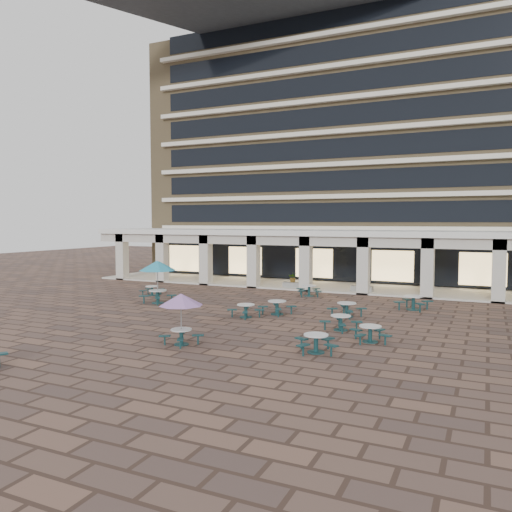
# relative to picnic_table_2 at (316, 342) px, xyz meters

# --- Properties ---
(ground) EXTENTS (120.00, 120.00, 0.00)m
(ground) POSITION_rel_picnic_table_2_xyz_m (-3.96, 3.77, -0.43)
(ground) COLOR brown
(ground) RESTS_ON ground
(apartment_building) EXTENTS (40.00, 15.50, 25.20)m
(apartment_building) POSITION_rel_picnic_table_2_xyz_m (-3.96, 29.24, 12.17)
(apartment_building) COLOR #8C754F
(apartment_building) RESTS_ON ground
(retail_arcade) EXTENTS (42.00, 6.60, 4.40)m
(retail_arcade) POSITION_rel_picnic_table_2_xyz_m (-3.96, 18.57, 2.57)
(retail_arcade) COLOR white
(retail_arcade) RESTS_ON ground
(picnic_table_2) EXTENTS (1.97, 1.97, 0.72)m
(picnic_table_2) POSITION_rel_picnic_table_2_xyz_m (0.00, 0.00, 0.00)
(picnic_table_2) COLOR #153B40
(picnic_table_2) RESTS_ON ground
(picnic_table_3) EXTENTS (1.91, 1.91, 0.70)m
(picnic_table_3) POSITION_rel_picnic_table_2_xyz_m (1.54, 2.58, -0.01)
(picnic_table_3) COLOR #153B40
(picnic_table_3) RESTS_ON ground
(picnic_table_4) EXTENTS (2.28, 2.28, 2.63)m
(picnic_table_4) POSITION_rel_picnic_table_2_xyz_m (-12.54, 7.01, 1.81)
(picnic_table_4) COLOR #153B40
(picnic_table_4) RESTS_ON ground
(picnic_table_5) EXTENTS (2.00, 2.00, 0.75)m
(picnic_table_5) POSITION_rel_picnic_table_2_xyz_m (-4.40, 6.68, 0.02)
(picnic_table_5) COLOR #153B40
(picnic_table_5) RESTS_ON ground
(picnic_table_6) EXTENTS (1.82, 1.82, 2.11)m
(picnic_table_6) POSITION_rel_picnic_table_2_xyz_m (-5.41, -1.15, 1.36)
(picnic_table_6) COLOR #153B40
(picnic_table_6) RESTS_ON ground
(picnic_table_7) EXTENTS (1.94, 1.94, 0.71)m
(picnic_table_7) POSITION_rel_picnic_table_2_xyz_m (-0.19, 4.27, -0.01)
(picnic_table_7) COLOR #153B40
(picnic_table_7) RESTS_ON ground
(picnic_table_8) EXTENTS (1.70, 1.70, 0.65)m
(picnic_table_8) POSITION_rel_picnic_table_2_xyz_m (-14.87, 9.53, -0.04)
(picnic_table_8) COLOR #153B40
(picnic_table_8) RESTS_ON ground
(picnic_table_9) EXTENTS (1.90, 1.90, 0.70)m
(picnic_table_9) POSITION_rel_picnic_table_2_xyz_m (-5.58, 5.22, -0.01)
(picnic_table_9) COLOR #153B40
(picnic_table_9) RESTS_ON ground
(picnic_table_10) EXTENTS (2.02, 2.02, 0.75)m
(picnic_table_10) POSITION_rel_picnic_table_2_xyz_m (-0.79, 7.64, 0.02)
(picnic_table_10) COLOR #153B40
(picnic_table_10) RESTS_ON ground
(picnic_table_12) EXTENTS (2.01, 2.01, 0.73)m
(picnic_table_12) POSITION_rel_picnic_table_2_xyz_m (-4.99, 13.77, 0.01)
(picnic_table_12) COLOR #153B40
(picnic_table_12) RESTS_ON ground
(picnic_table_13) EXTENTS (2.09, 2.09, 0.82)m
(picnic_table_13) POSITION_rel_picnic_table_2_xyz_m (2.14, 11.29, 0.06)
(picnic_table_13) COLOR #153B40
(picnic_table_13) RESTS_ON ground
(planter_left) EXTENTS (1.50, 0.78, 1.25)m
(planter_left) POSITION_rel_picnic_table_2_xyz_m (-7.25, 16.67, 0.07)
(planter_left) COLOR #989893
(planter_left) RESTS_ON ground
(planter_right) EXTENTS (1.50, 0.83, 1.32)m
(planter_right) POSITION_rel_picnic_table_2_xyz_m (-2.07, 16.67, 0.12)
(planter_right) COLOR #989893
(planter_right) RESTS_ON ground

